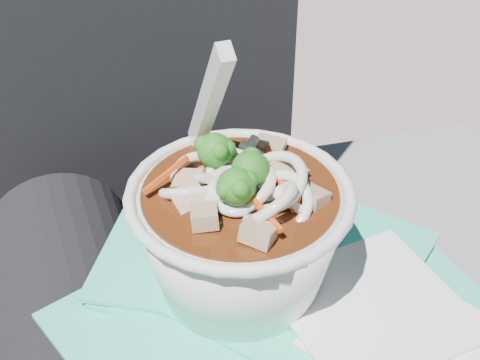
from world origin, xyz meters
name	(u,v)px	position (x,y,z in m)	size (l,w,h in m)	color
person_body	(180,278)	(0.00, 0.09, 0.56)	(0.34, 0.94, 1.00)	black
plastic_bag	(257,302)	(0.04, -0.01, 0.61)	(0.35, 0.33, 0.02)	#31CCA8
napkins	(390,323)	(0.11, -0.07, 0.62)	(0.16, 0.18, 0.01)	white
udon_bowl	(240,227)	(0.03, 0.01, 0.68)	(0.20, 0.20, 0.20)	white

